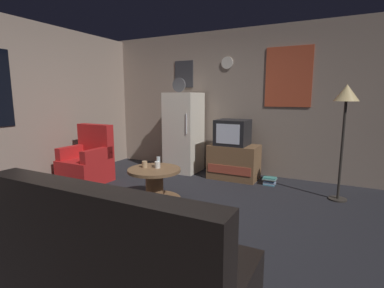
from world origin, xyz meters
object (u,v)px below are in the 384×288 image
(crt_tv, at_px, (233,132))
(couch, at_px, (121,265))
(fridge, at_px, (184,132))
(tv_stand, at_px, (234,162))
(mug_ceramic_tan, at_px, (145,164))
(standing_lamp, at_px, (346,102))
(armchair, at_px, (88,162))
(wine_glass, at_px, (158,162))
(mug_ceramic_white, at_px, (157,165))
(book_stack, at_px, (270,181))
(coffee_table, at_px, (155,185))

(crt_tv, distance_m, couch, 3.44)
(fridge, relative_size, tv_stand, 2.11)
(couch, bearing_deg, mug_ceramic_tan, 121.84)
(standing_lamp, height_order, armchair, standing_lamp)
(wine_glass, xyz_separation_m, armchair, (-1.55, 0.18, -0.20))
(fridge, bearing_deg, mug_ceramic_white, -73.95)
(tv_stand, bearing_deg, crt_tv, -178.47)
(wine_glass, xyz_separation_m, book_stack, (1.23, 1.40, -0.47))
(fridge, xyz_separation_m, standing_lamp, (2.69, -0.42, 0.60))
(fridge, bearing_deg, standing_lamp, -8.96)
(crt_tv, bearing_deg, standing_lamp, -12.41)
(tv_stand, bearing_deg, mug_ceramic_white, -110.64)
(couch, bearing_deg, armchair, 140.42)
(tv_stand, xyz_separation_m, book_stack, (0.65, -0.10, -0.23))
(standing_lamp, bearing_deg, mug_ceramic_tan, -153.12)
(mug_ceramic_tan, xyz_separation_m, armchair, (-1.38, 0.27, -0.17))
(tv_stand, xyz_separation_m, armchair, (-2.13, -1.32, 0.04))
(mug_ceramic_tan, bearing_deg, crt_tv, 65.90)
(tv_stand, relative_size, mug_ceramic_white, 9.33)
(wine_glass, bearing_deg, mug_ceramic_tan, -152.31)
(standing_lamp, bearing_deg, coffee_table, -151.72)
(mug_ceramic_tan, bearing_deg, armchair, 168.84)
(coffee_table, distance_m, armchair, 1.56)
(couch, bearing_deg, standing_lamp, 66.67)
(coffee_table, height_order, mug_ceramic_tan, mug_ceramic_tan)
(coffee_table, distance_m, wine_glass, 0.32)
(book_stack, bearing_deg, mug_ceramic_tan, -133.20)
(tv_stand, bearing_deg, wine_glass, -111.09)
(book_stack, bearing_deg, couch, -95.09)
(crt_tv, bearing_deg, mug_ceramic_white, -109.47)
(tv_stand, distance_m, mug_ceramic_white, 1.65)
(standing_lamp, distance_m, armchair, 4.04)
(armchair, xyz_separation_m, couch, (2.49, -2.06, -0.03))
(crt_tv, distance_m, standing_lamp, 1.82)
(fridge, relative_size, crt_tv, 3.28)
(fridge, xyz_separation_m, book_stack, (1.69, -0.15, -0.69))
(wine_glass, relative_size, armchair, 0.16)
(tv_stand, xyz_separation_m, mug_ceramic_white, (-0.58, -1.53, 0.21))
(crt_tv, height_order, mug_ceramic_tan, crt_tv)
(crt_tv, bearing_deg, couch, -83.30)
(standing_lamp, height_order, mug_ceramic_tan, standing_lamp)
(tv_stand, distance_m, book_stack, 0.70)
(armchair, height_order, book_stack, armchair)
(crt_tv, xyz_separation_m, couch, (0.40, -3.38, -0.50))
(fridge, height_order, tv_stand, fridge)
(standing_lamp, bearing_deg, armchair, -165.96)
(fridge, xyz_separation_m, mug_ceramic_tan, (0.29, -1.64, -0.25))
(mug_ceramic_tan, bearing_deg, mug_ceramic_white, 19.41)
(wine_glass, bearing_deg, crt_tv, 70.09)
(wine_glass, height_order, mug_ceramic_white, wine_glass)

